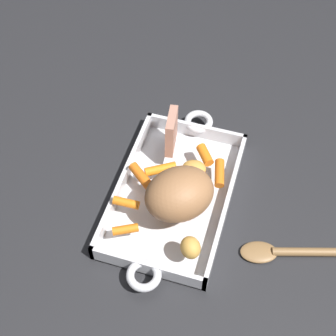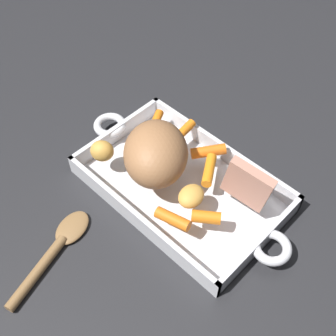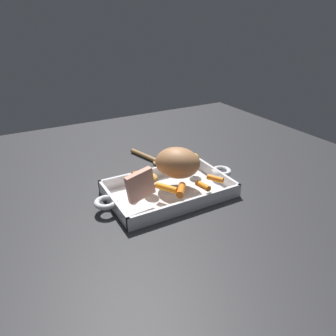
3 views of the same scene
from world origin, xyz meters
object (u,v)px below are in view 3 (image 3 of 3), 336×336
at_px(roast_slice_outer, 140,185).
at_px(baby_carrot_short, 141,173).
at_px(baby_carrot_northwest, 135,181).
at_px(baby_carrot_southwest, 180,190).
at_px(pork_roast, 177,163).
at_px(potato_near_roast, 194,159).
at_px(baby_carrot_long, 215,179).
at_px(baby_carrot_northeast, 203,186).
at_px(serving_spoon, 153,160).
at_px(roasting_dish, 169,190).
at_px(potato_whole, 150,178).
at_px(baby_carrot_center_left, 166,188).

height_order(roast_slice_outer, baby_carrot_short, roast_slice_outer).
distance_m(baby_carrot_northwest, baby_carrot_southwest, 0.14).
distance_m(pork_roast, potato_near_roast, 0.11).
bearing_deg(baby_carrot_southwest, roast_slice_outer, -16.53).
relative_size(roast_slice_outer, baby_carrot_short, 1.31).
height_order(baby_carrot_long, potato_near_roast, potato_near_roast).
relative_size(baby_carrot_northeast, serving_spoon, 0.26).
height_order(pork_roast, baby_carrot_northeast, pork_roast).
xyz_separation_m(baby_carrot_northeast, baby_carrot_long, (-0.06, -0.02, -0.00)).
bearing_deg(baby_carrot_northwest, roast_slice_outer, 77.02).
relative_size(pork_roast, baby_carrot_short, 2.27).
height_order(roasting_dish, baby_carrot_northwest, baby_carrot_northwest).
relative_size(baby_carrot_northwest, potato_near_roast, 1.10).
bearing_deg(baby_carrot_northwest, baby_carrot_northeast, 143.32).
bearing_deg(potato_whole, serving_spoon, -117.94).
distance_m(baby_carrot_northwest, potato_whole, 0.05).
height_order(pork_roast, baby_carrot_southwest, pork_roast).
bearing_deg(baby_carrot_long, pork_roast, -44.66).
bearing_deg(baby_carrot_northwest, potato_whole, 164.93).
relative_size(baby_carrot_southwest, serving_spoon, 0.32).
relative_size(pork_roast, baby_carrot_northwest, 2.89).
distance_m(pork_roast, baby_carrot_center_left, 0.10).
height_order(baby_carrot_southwest, potato_near_roast, potato_near_roast).
bearing_deg(serving_spoon, pork_roast, -22.00).
bearing_deg(baby_carrot_center_left, baby_carrot_southwest, 129.41).
bearing_deg(roasting_dish, baby_carrot_northwest, -23.86).
relative_size(baby_carrot_short, baby_carrot_northeast, 1.16).
bearing_deg(baby_carrot_center_left, baby_carrot_northeast, 157.78).
bearing_deg(baby_carrot_short, baby_carrot_long, 142.00).
distance_m(roast_slice_outer, baby_carrot_northeast, 0.19).
distance_m(baby_carrot_short, baby_carrot_northwest, 0.06).
xyz_separation_m(roasting_dish, baby_carrot_center_left, (0.03, 0.04, 0.04)).
distance_m(baby_carrot_northwest, potato_near_roast, 0.23).
bearing_deg(serving_spoon, baby_carrot_short, -53.51).
height_order(roasting_dish, roast_slice_outer, roast_slice_outer).
height_order(pork_roast, potato_whole, pork_roast).
height_order(roasting_dish, serving_spoon, roasting_dish).
distance_m(baby_carrot_short, baby_carrot_northeast, 0.21).
xyz_separation_m(pork_roast, baby_carrot_southwest, (0.05, 0.09, -0.04)).
height_order(roast_slice_outer, baby_carrot_long, roast_slice_outer).
xyz_separation_m(baby_carrot_short, baby_carrot_northwest, (0.04, 0.04, 0.00)).
xyz_separation_m(roast_slice_outer, potato_near_roast, (-0.25, -0.11, -0.02)).
bearing_deg(baby_carrot_northeast, baby_carrot_long, -161.99).
xyz_separation_m(pork_roast, roast_slice_outer, (0.16, 0.06, -0.01)).
bearing_deg(potato_whole, baby_carrot_northeast, 137.17).
relative_size(baby_carrot_short, potato_whole, 1.22).
bearing_deg(baby_carrot_short, baby_carrot_southwest, 108.64).
relative_size(roasting_dish, baby_carrot_short, 7.56).
xyz_separation_m(roasting_dish, potato_near_roast, (-0.14, -0.07, 0.05)).
height_order(roasting_dish, baby_carrot_long, baby_carrot_long).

